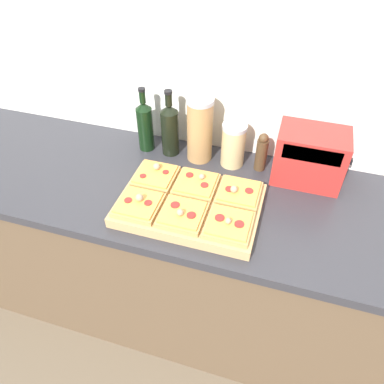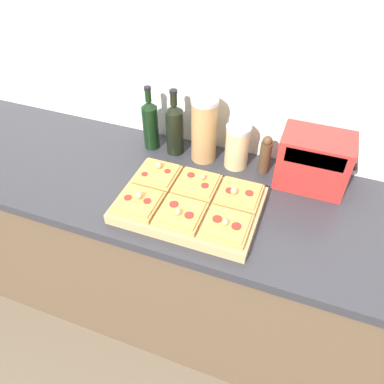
{
  "view_description": "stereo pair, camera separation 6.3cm",
  "coord_description": "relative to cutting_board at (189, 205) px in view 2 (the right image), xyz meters",
  "views": [
    {
      "loc": [
        0.34,
        -0.74,
        1.9
      ],
      "look_at": [
        0.03,
        0.25,
        0.95
      ],
      "focal_mm": 35.0,
      "sensor_mm": 36.0,
      "label": 1
    },
    {
      "loc": [
        0.4,
        -0.72,
        1.9
      ],
      "look_at": [
        0.03,
        0.25,
        0.95
      ],
      "focal_mm": 35.0,
      "sensor_mm": 36.0,
      "label": 2
    }
  ],
  "objects": [
    {
      "name": "ground_plane",
      "position": [
        -0.03,
        -0.22,
        -0.91
      ],
      "size": [
        12.0,
        12.0,
        0.0
      ],
      "primitive_type": "plane",
      "color": "brown"
    },
    {
      "name": "wall_back",
      "position": [
        -0.03,
        0.46,
        0.34
      ],
      "size": [
        6.0,
        0.06,
        2.5
      ],
      "color": "silver",
      "rests_on": "ground_plane"
    },
    {
      "name": "kitchen_counter",
      "position": [
        -0.03,
        0.1,
        -0.46
      ],
      "size": [
        2.63,
        0.67,
        0.89
      ],
      "color": "brown",
      "rests_on": "ground_plane"
    },
    {
      "name": "cutting_board",
      "position": [
        0.0,
        0.0,
        0.0
      ],
      "size": [
        0.52,
        0.36,
        0.04
      ],
      "primitive_type": "cube",
      "color": "tan",
      "rests_on": "kitchen_counter"
    },
    {
      "name": "pizza_slice_back_left",
      "position": [
        -0.17,
        0.09,
        0.04
      ],
      "size": [
        0.16,
        0.16,
        0.05
      ],
      "color": "tan",
      "rests_on": "cutting_board"
    },
    {
      "name": "pizza_slice_back_center",
      "position": [
        0.0,
        0.09,
        0.03
      ],
      "size": [
        0.16,
        0.16,
        0.05
      ],
      "color": "tan",
      "rests_on": "cutting_board"
    },
    {
      "name": "pizza_slice_back_right",
      "position": [
        0.17,
        0.08,
        0.04
      ],
      "size": [
        0.16,
        0.16,
        0.05
      ],
      "color": "tan",
      "rests_on": "cutting_board"
    },
    {
      "name": "pizza_slice_front_left",
      "position": [
        -0.17,
        -0.08,
        0.04
      ],
      "size": [
        0.16,
        0.16,
        0.06
      ],
      "color": "tan",
      "rests_on": "cutting_board"
    },
    {
      "name": "pizza_slice_front_center",
      "position": [
        -0.0,
        -0.09,
        0.04
      ],
      "size": [
        0.16,
        0.16,
        0.05
      ],
      "color": "tan",
      "rests_on": "cutting_board"
    },
    {
      "name": "pizza_slice_front_right",
      "position": [
        0.17,
        -0.08,
        0.03
      ],
      "size": [
        0.16,
        0.16,
        0.05
      ],
      "color": "tan",
      "rests_on": "cutting_board"
    },
    {
      "name": "olive_oil_bottle",
      "position": [
        -0.3,
        0.32,
        0.1
      ],
      "size": [
        0.07,
        0.07,
        0.3
      ],
      "color": "black",
      "rests_on": "kitchen_counter"
    },
    {
      "name": "wine_bottle",
      "position": [
        -0.19,
        0.32,
        0.1
      ],
      "size": [
        0.08,
        0.08,
        0.3
      ],
      "color": "black",
      "rests_on": "kitchen_counter"
    },
    {
      "name": "grain_jar_tall",
      "position": [
        -0.06,
        0.32,
        0.12
      ],
      "size": [
        0.11,
        0.11,
        0.29
      ],
      "color": "#AD7F4C",
      "rests_on": "kitchen_counter"
    },
    {
      "name": "grain_jar_short",
      "position": [
        0.09,
        0.32,
        0.08
      ],
      "size": [
        0.1,
        0.1,
        0.19
      ],
      "color": "tan",
      "rests_on": "kitchen_counter"
    },
    {
      "name": "pepper_mill",
      "position": [
        0.21,
        0.32,
        0.06
      ],
      "size": [
        0.05,
        0.05,
        0.17
      ],
      "color": "#47331E",
      "rests_on": "kitchen_counter"
    },
    {
      "name": "toaster_oven",
      "position": [
        0.4,
        0.31,
        0.09
      ],
      "size": [
        0.29,
        0.18,
        0.22
      ],
      "color": "red",
      "rests_on": "kitchen_counter"
    }
  ]
}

